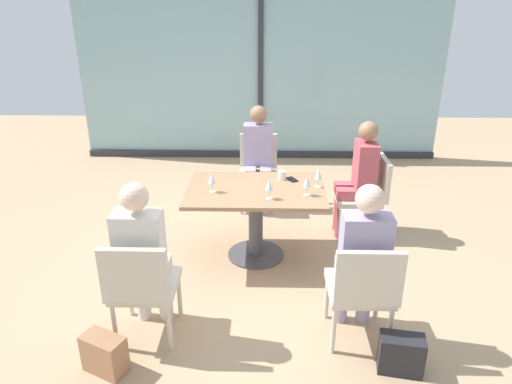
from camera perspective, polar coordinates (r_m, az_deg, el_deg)
ground_plane at (r=4.70m, az=-0.03°, el=-7.80°), size 12.00×12.00×0.00m
window_wall_backdrop at (r=7.34m, az=0.58°, el=13.46°), size 5.61×0.10×2.70m
dining_table_main at (r=4.45m, az=-0.03°, el=-1.67°), size 1.30×0.90×0.73m
chair_front_left at (r=3.47m, az=-13.95°, el=-11.01°), size 0.46×0.50×0.87m
chair_front_right at (r=3.43m, az=13.03°, el=-11.40°), size 0.46×0.50×0.87m
chair_far_right at (r=5.05m, az=13.58°, el=0.03°), size 0.50×0.46×0.87m
chair_near_window at (r=5.65m, az=0.28°, el=3.15°), size 0.46×0.51×0.87m
person_front_left at (r=3.46m, az=-13.82°, el=-7.21°), size 0.34×0.39×1.26m
person_front_right at (r=3.41m, az=12.99°, el=-7.54°), size 0.34×0.39×1.26m
person_far_right at (r=4.95m, az=12.56°, el=2.22°), size 0.39×0.34×1.26m
person_near_window at (r=5.48m, az=0.26°, el=4.77°), size 0.34×0.39×1.26m
wine_glass_0 at (r=4.20m, az=6.31°, el=1.25°), size 0.07×0.07×0.18m
wine_glass_1 at (r=4.27m, az=-5.48°, el=1.65°), size 0.07×0.07×0.18m
wine_glass_2 at (r=4.10m, az=1.63°, el=0.85°), size 0.07×0.07×0.18m
wine_glass_3 at (r=4.40m, az=7.72°, el=2.20°), size 0.07×0.07×0.18m
coffee_cup at (r=4.59m, az=3.25°, el=2.08°), size 0.08×0.08×0.09m
cell_phone_on_table at (r=4.60m, az=4.50°, el=1.56°), size 0.12×0.16×0.01m
handbag_0 at (r=3.51m, az=-18.22°, el=-18.48°), size 0.34×0.27×0.28m
handbag_1 at (r=3.49m, az=17.48°, el=-18.54°), size 0.32×0.21×0.28m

